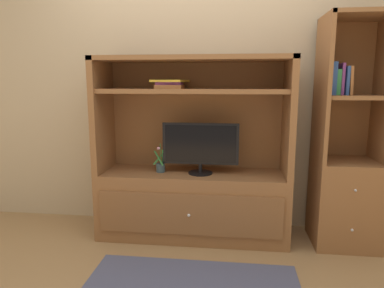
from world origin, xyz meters
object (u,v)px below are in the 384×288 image
(media_console, at_px, (193,181))
(upright_book_row, at_px, (339,80))
(tv_monitor, at_px, (200,146))
(magazine_stack, at_px, (170,84))
(potted_plant, at_px, (160,166))
(bookshelf_tall, at_px, (346,173))

(media_console, bearing_deg, upright_book_row, -0.41)
(media_console, height_order, tv_monitor, media_console)
(magazine_stack, xyz_separation_m, upright_book_row, (1.31, -0.00, 0.03))
(tv_monitor, distance_m, potted_plant, 0.38)
(magazine_stack, distance_m, bookshelf_tall, 1.58)
(tv_monitor, xyz_separation_m, bookshelf_tall, (1.16, 0.04, -0.20))
(magazine_stack, bearing_deg, bookshelf_tall, 0.35)
(tv_monitor, xyz_separation_m, magazine_stack, (-0.25, 0.03, 0.50))
(media_console, height_order, bookshelf_tall, bookshelf_tall)
(tv_monitor, distance_m, upright_book_row, 1.18)
(magazine_stack, bearing_deg, potted_plant, -165.48)
(media_console, distance_m, bookshelf_tall, 1.24)
(magazine_stack, bearing_deg, upright_book_row, -0.03)
(media_console, bearing_deg, tv_monitor, -31.73)
(media_console, relative_size, magazine_stack, 4.54)
(media_console, relative_size, potted_plant, 6.49)
(bookshelf_tall, bearing_deg, tv_monitor, -177.88)
(potted_plant, xyz_separation_m, bookshelf_tall, (1.50, 0.03, -0.02))
(tv_monitor, bearing_deg, potted_plant, 177.93)
(media_console, distance_m, tv_monitor, 0.32)
(potted_plant, bearing_deg, media_console, 6.23)
(tv_monitor, height_order, magazine_stack, magazine_stack)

